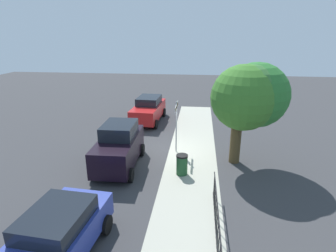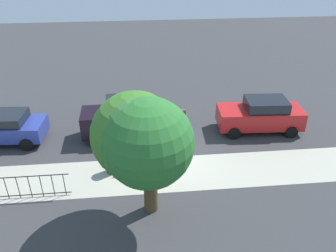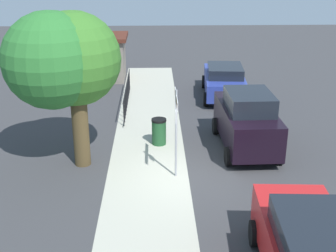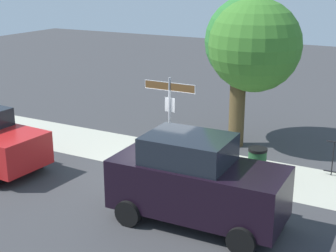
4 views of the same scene
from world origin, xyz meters
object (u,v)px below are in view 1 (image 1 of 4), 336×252
at_px(car_blue, 54,239).
at_px(trash_bin, 182,165).
at_px(car_black, 119,146).
at_px(shade_tree, 250,96).
at_px(car_red, 149,109).
at_px(street_sign, 176,116).

xyz_separation_m(car_blue, trash_bin, (-5.65, 3.22, -0.33)).
bearing_deg(car_black, car_blue, -2.38).
bearing_deg(car_black, shade_tree, 96.50).
bearing_deg(car_red, street_sign, 28.85).
relative_size(street_sign, car_red, 0.63).
xyz_separation_m(street_sign, car_black, (2.10, -2.62, -1.00)).
xyz_separation_m(shade_tree, car_red, (-6.54, -6.07, -2.62)).
relative_size(shade_tree, trash_bin, 5.17).
distance_m(car_red, car_blue, 13.52).
bearing_deg(shade_tree, street_sign, -109.43).
relative_size(car_red, car_black, 1.10).
bearing_deg(car_black, car_red, 177.96).
bearing_deg(street_sign, car_black, -51.20).
relative_size(car_red, car_blue, 1.03).
bearing_deg(car_black, trash_bin, 79.88).
bearing_deg(car_blue, car_black, -176.60).
relative_size(shade_tree, car_blue, 1.14).
bearing_deg(car_blue, trash_bin, 154.70).
xyz_separation_m(car_red, car_blue, (13.52, -0.19, -0.11)).
height_order(street_sign, car_red, street_sign).
distance_m(street_sign, car_blue, 8.76).
height_order(street_sign, trash_bin, street_sign).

